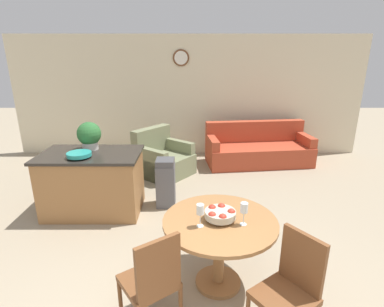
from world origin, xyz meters
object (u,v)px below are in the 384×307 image
object	(u,v)px
kitchen_island	(94,182)
wine_glass_left	(201,210)
fruit_bowl	(221,214)
dining_chair_near_left	(154,278)
armchair	(164,160)
dining_chair_near_right	(292,285)
couch	(259,150)
dining_table	(221,235)
wine_glass_right	(245,209)
trash_bin	(167,183)
potted_plant	(91,135)
teal_bowl	(81,154)

from	to	relation	value
kitchen_island	wine_glass_left	bearing A→B (deg)	-47.00
fruit_bowl	dining_chair_near_left	bearing A→B (deg)	-138.67
armchair	dining_chair_near_right	bearing A→B (deg)	-120.78
fruit_bowl	couch	world-z (taller)	couch
dining_table	wine_glass_right	xyz separation A→B (m)	(0.21, -0.08, 0.34)
dining_chair_near_right	kitchen_island	world-z (taller)	dining_chair_near_right
armchair	trash_bin	bearing A→B (deg)	-133.97
dining_table	wine_glass_right	distance (m)	0.40
wine_glass_left	trash_bin	distance (m)	1.97
wine_glass_right	armchair	size ratio (longest dim) A/B	0.18
dining_chair_near_right	potted_plant	size ratio (longest dim) A/B	2.26
trash_bin	armchair	size ratio (longest dim) A/B	0.61
wine_glass_right	dining_chair_near_right	bearing A→B (deg)	-58.58
fruit_bowl	couch	xyz separation A→B (m)	(1.16, 3.67, -0.52)
dining_chair_near_left	kitchen_island	xyz separation A→B (m)	(-1.14, 2.06, -0.05)
fruit_bowl	teal_bowl	size ratio (longest dim) A/B	0.92
wine_glass_right	trash_bin	xyz separation A→B (m)	(-0.89, 1.80, -0.53)
wine_glass_left	armchair	distance (m)	3.26
dining_chair_near_left	trash_bin	world-z (taller)	dining_chair_near_left
wine_glass_right	couch	xyz separation A→B (m)	(0.95, 3.75, -0.62)
dining_chair_near_left	fruit_bowl	xyz separation A→B (m)	(0.59, 0.52, 0.30)
dining_table	wine_glass_left	distance (m)	0.40
dining_chair_near_left	wine_glass_right	distance (m)	1.00
dining_chair_near_left	kitchen_island	distance (m)	2.36
fruit_bowl	teal_bowl	xyz separation A→B (m)	(-1.81, 1.34, 0.15)
wine_glass_right	armchair	bearing A→B (deg)	108.85
wine_glass_right	trash_bin	bearing A→B (deg)	116.21
dining_chair_near_left	wine_glass_right	size ratio (longest dim) A/B	4.17
wine_glass_left	wine_glass_right	distance (m)	0.40
dining_table	dining_chair_near_right	bearing A→B (deg)	-48.73
wine_glass_right	kitchen_island	bearing A→B (deg)	140.17
trash_bin	couch	size ratio (longest dim) A/B	0.33
trash_bin	dining_table	bearing A→B (deg)	-68.49
wine_glass_left	couch	world-z (taller)	wine_glass_left
wine_glass_right	dining_table	bearing A→B (deg)	158.30
kitchen_island	potted_plant	size ratio (longest dim) A/B	3.45
dining_chair_near_left	couch	distance (m)	4.55
dining_chair_near_left	wine_glass_left	size ratio (longest dim) A/B	4.17
couch	armchair	distance (m)	2.11
fruit_bowl	wine_glass_right	world-z (taller)	wine_glass_right
dining_table	dining_chair_near_left	xyz separation A→B (m)	(-0.59, -0.52, -0.07)
dining_chair_near_right	potted_plant	world-z (taller)	potted_plant
wine_glass_left	wine_glass_right	world-z (taller)	same
teal_bowl	potted_plant	world-z (taller)	potted_plant
dining_chair_near_right	couch	world-z (taller)	dining_chair_near_right
fruit_bowl	trash_bin	distance (m)	1.90
dining_chair_near_right	potted_plant	xyz separation A→B (m)	(-2.30, 2.32, 0.63)
wine_glass_left	teal_bowl	xyz separation A→B (m)	(-1.62, 1.45, 0.05)
dining_table	kitchen_island	xyz separation A→B (m)	(-1.74, 1.54, -0.12)
couch	kitchen_island	bearing A→B (deg)	-150.51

